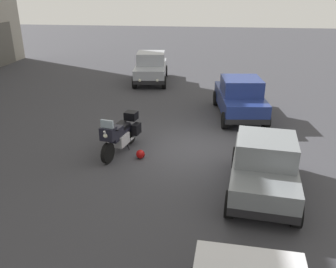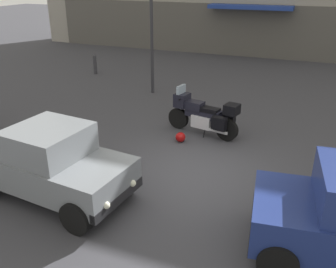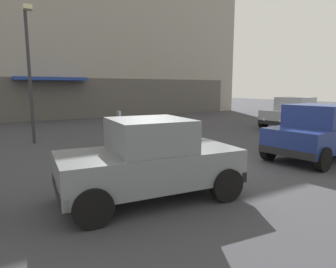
{
  "view_description": "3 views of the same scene",
  "coord_description": "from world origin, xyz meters",
  "px_view_note": "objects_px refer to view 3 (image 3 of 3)",
  "views": [
    {
      "loc": [
        -10.59,
        -0.44,
        4.97
      ],
      "look_at": [
        -0.78,
        0.85,
        0.84
      ],
      "focal_mm": 37.48,
      "sensor_mm": 36.0,
      "label": 1
    },
    {
      "loc": [
        2.34,
        -7.22,
        4.37
      ],
      "look_at": [
        -0.78,
        0.53,
        0.73
      ],
      "focal_mm": 39.74,
      "sensor_mm": 36.0,
      "label": 2
    },
    {
      "loc": [
        -5.01,
        -6.69,
        2.14
      ],
      "look_at": [
        -0.51,
        0.59,
        0.79
      ],
      "focal_mm": 31.54,
      "sensor_mm": 36.0,
      "label": 3
    }
  ],
  "objects_px": {
    "motorcycle": "(141,132)",
    "helmet": "(140,150)",
    "car_compact_side": "(150,160)",
    "streetlamp_curbside": "(29,63)",
    "car_hatchback_near": "(319,132)",
    "car_wagon_end": "(293,113)"
  },
  "relations": [
    {
      "from": "car_compact_side",
      "to": "streetlamp_curbside",
      "type": "distance_m",
      "value": 7.8
    },
    {
      "from": "car_hatchback_near",
      "to": "car_wagon_end",
      "type": "relative_size",
      "value": 1.0
    },
    {
      "from": "car_wagon_end",
      "to": "car_compact_side",
      "type": "bearing_deg",
      "value": 17.43
    },
    {
      "from": "helmet",
      "to": "car_compact_side",
      "type": "bearing_deg",
      "value": -113.44
    },
    {
      "from": "motorcycle",
      "to": "car_hatchback_near",
      "type": "height_order",
      "value": "car_hatchback_near"
    },
    {
      "from": "helmet",
      "to": "streetlamp_curbside",
      "type": "relative_size",
      "value": 0.06
    },
    {
      "from": "motorcycle",
      "to": "car_hatchback_near",
      "type": "relative_size",
      "value": 0.56
    },
    {
      "from": "helmet",
      "to": "car_hatchback_near",
      "type": "relative_size",
      "value": 0.07
    },
    {
      "from": "helmet",
      "to": "car_hatchback_near",
      "type": "xyz_separation_m",
      "value": [
        4.44,
        -3.28,
        0.67
      ]
    },
    {
      "from": "streetlamp_curbside",
      "to": "motorcycle",
      "type": "bearing_deg",
      "value": -45.26
    },
    {
      "from": "car_compact_side",
      "to": "streetlamp_curbside",
      "type": "bearing_deg",
      "value": 104.59
    },
    {
      "from": "helmet",
      "to": "car_hatchback_near",
      "type": "height_order",
      "value": "car_hatchback_near"
    },
    {
      "from": "helmet",
      "to": "car_wagon_end",
      "type": "bearing_deg",
      "value": 8.07
    },
    {
      "from": "helmet",
      "to": "motorcycle",
      "type": "bearing_deg",
      "value": 60.05
    },
    {
      "from": "helmet",
      "to": "streetlamp_curbside",
      "type": "bearing_deg",
      "value": 124.49
    },
    {
      "from": "streetlamp_curbside",
      "to": "car_hatchback_near",
      "type": "bearing_deg",
      "value": -45.16
    },
    {
      "from": "motorcycle",
      "to": "helmet",
      "type": "xyz_separation_m",
      "value": [
        -0.43,
        -0.74,
        -0.48
      ]
    },
    {
      "from": "car_compact_side",
      "to": "streetlamp_curbside",
      "type": "relative_size",
      "value": 0.71
    },
    {
      "from": "streetlamp_curbside",
      "to": "car_compact_side",
      "type": "bearing_deg",
      "value": -81.59
    },
    {
      "from": "car_compact_side",
      "to": "helmet",
      "type": "bearing_deg",
      "value": 72.74
    },
    {
      "from": "motorcycle",
      "to": "helmet",
      "type": "relative_size",
      "value": 7.99
    },
    {
      "from": "car_compact_side",
      "to": "motorcycle",
      "type": "bearing_deg",
      "value": 71.56
    }
  ]
}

